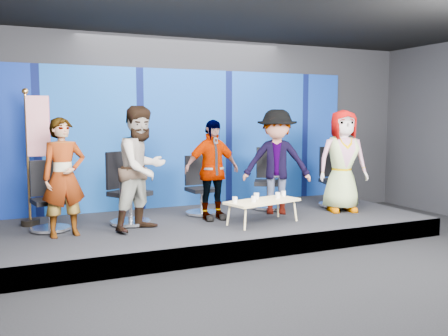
{
  "coord_description": "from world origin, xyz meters",
  "views": [
    {
      "loc": [
        -3.26,
        -5.07,
        2.03
      ],
      "look_at": [
        0.11,
        2.4,
        1.17
      ],
      "focal_mm": 40.0,
      "sensor_mm": 36.0,
      "label": 1
    }
  ],
  "objects_px": {
    "mug_c": "(256,196)",
    "mug_d": "(278,195)",
    "panelist_d": "(277,162)",
    "chair_a": "(49,208)",
    "panelist_a": "(64,177)",
    "chair_e": "(334,187)",
    "chair_d": "(268,189)",
    "flag_stand": "(35,153)",
    "mug_b": "(254,199)",
    "chair_c": "(201,195)",
    "coffee_table": "(263,202)",
    "mug_e": "(283,193)",
    "panelist_e": "(343,161)",
    "chair_b": "(127,201)",
    "panelist_b": "(142,169)",
    "panelist_c": "(212,170)",
    "mug_a": "(235,200)"
  },
  "relations": [
    {
      "from": "coffee_table",
      "to": "mug_b",
      "type": "distance_m",
      "value": 0.24
    },
    {
      "from": "mug_a",
      "to": "flag_stand",
      "type": "relative_size",
      "value": 0.04
    },
    {
      "from": "chair_a",
      "to": "mug_d",
      "type": "bearing_deg",
      "value": -22.06
    },
    {
      "from": "chair_b",
      "to": "panelist_c",
      "type": "distance_m",
      "value": 1.46
    },
    {
      "from": "mug_e",
      "to": "panelist_b",
      "type": "bearing_deg",
      "value": 177.04
    },
    {
      "from": "coffee_table",
      "to": "mug_a",
      "type": "bearing_deg",
      "value": -176.01
    },
    {
      "from": "chair_c",
      "to": "mug_e",
      "type": "xyz_separation_m",
      "value": [
        1.15,
        -0.9,
        0.08
      ]
    },
    {
      "from": "panelist_a",
      "to": "chair_c",
      "type": "xyz_separation_m",
      "value": [
        2.37,
        0.7,
        -0.52
      ]
    },
    {
      "from": "panelist_a",
      "to": "chair_e",
      "type": "distance_m",
      "value": 5.04
    },
    {
      "from": "chair_e",
      "to": "mug_c",
      "type": "distance_m",
      "value": 2.16
    },
    {
      "from": "panelist_e",
      "to": "mug_d",
      "type": "relative_size",
      "value": 19.2
    },
    {
      "from": "panelist_a",
      "to": "coffee_table",
      "type": "bearing_deg",
      "value": -16.78
    },
    {
      "from": "chair_d",
      "to": "coffee_table",
      "type": "bearing_deg",
      "value": -93.33
    },
    {
      "from": "flag_stand",
      "to": "chair_b",
      "type": "bearing_deg",
      "value": -6.91
    },
    {
      "from": "panelist_a",
      "to": "mug_b",
      "type": "height_order",
      "value": "panelist_a"
    },
    {
      "from": "coffee_table",
      "to": "chair_e",
      "type": "bearing_deg",
      "value": 21.87
    },
    {
      "from": "flag_stand",
      "to": "mug_d",
      "type": "bearing_deg",
      "value": -5.06
    },
    {
      "from": "mug_b",
      "to": "flag_stand",
      "type": "xyz_separation_m",
      "value": [
        -3.11,
        1.45,
        0.72
      ]
    },
    {
      "from": "flag_stand",
      "to": "mug_e",
      "type": "bearing_deg",
      "value": -2.14
    },
    {
      "from": "mug_c",
      "to": "panelist_d",
      "type": "bearing_deg",
      "value": 36.9
    },
    {
      "from": "panelist_b",
      "to": "panelist_c",
      "type": "distance_m",
      "value": 1.29
    },
    {
      "from": "chair_c",
      "to": "panelist_a",
      "type": "bearing_deg",
      "value": -167.42
    },
    {
      "from": "chair_d",
      "to": "mug_d",
      "type": "distance_m",
      "value": 1.12
    },
    {
      "from": "coffee_table",
      "to": "mug_d",
      "type": "xyz_separation_m",
      "value": [
        0.32,
        0.07,
        0.08
      ]
    },
    {
      "from": "mug_b",
      "to": "mug_d",
      "type": "distance_m",
      "value": 0.56
    },
    {
      "from": "flag_stand",
      "to": "panelist_e",
      "type": "bearing_deg",
      "value": 3.04
    },
    {
      "from": "chair_e",
      "to": "mug_b",
      "type": "bearing_deg",
      "value": -141.46
    },
    {
      "from": "chair_b",
      "to": "mug_b",
      "type": "bearing_deg",
      "value": -57.33
    },
    {
      "from": "mug_c",
      "to": "mug_d",
      "type": "relative_size",
      "value": 1.08
    },
    {
      "from": "chair_e",
      "to": "chair_d",
      "type": "bearing_deg",
      "value": -177.36
    },
    {
      "from": "panelist_b",
      "to": "mug_a",
      "type": "relative_size",
      "value": 20.27
    },
    {
      "from": "panelist_d",
      "to": "chair_a",
      "type": "bearing_deg",
      "value": -154.07
    },
    {
      "from": "panelist_a",
      "to": "chair_b",
      "type": "height_order",
      "value": "panelist_a"
    },
    {
      "from": "mug_d",
      "to": "chair_d",
      "type": "bearing_deg",
      "value": 68.64
    },
    {
      "from": "mug_e",
      "to": "flag_stand",
      "type": "height_order",
      "value": "flag_stand"
    },
    {
      "from": "chair_c",
      "to": "mug_e",
      "type": "height_order",
      "value": "chair_c"
    },
    {
      "from": "mug_e",
      "to": "chair_e",
      "type": "bearing_deg",
      "value": 21.58
    },
    {
      "from": "chair_e",
      "to": "mug_b",
      "type": "relative_size",
      "value": 12.23
    },
    {
      "from": "panelist_e",
      "to": "coffee_table",
      "type": "relative_size",
      "value": 1.39
    },
    {
      "from": "chair_b",
      "to": "panelist_e",
      "type": "xyz_separation_m",
      "value": [
        3.81,
        -0.51,
        0.54
      ]
    },
    {
      "from": "chair_b",
      "to": "mug_d",
      "type": "height_order",
      "value": "chair_b"
    },
    {
      "from": "mug_a",
      "to": "mug_c",
      "type": "bearing_deg",
      "value": 18.77
    },
    {
      "from": "mug_a",
      "to": "chair_e",
      "type": "bearing_deg",
      "value": 18.45
    },
    {
      "from": "chair_b",
      "to": "panelist_d",
      "type": "xyz_separation_m",
      "value": [
        2.61,
        -0.21,
        0.54
      ]
    },
    {
      "from": "mug_b",
      "to": "chair_c",
      "type": "bearing_deg",
      "value": 109.18
    },
    {
      "from": "chair_c",
      "to": "mug_a",
      "type": "height_order",
      "value": "chair_c"
    },
    {
      "from": "chair_c",
      "to": "coffee_table",
      "type": "bearing_deg",
      "value": -64.32
    },
    {
      "from": "mug_d",
      "to": "flag_stand",
      "type": "bearing_deg",
      "value": 160.66
    },
    {
      "from": "panelist_d",
      "to": "mug_a",
      "type": "bearing_deg",
      "value": -119.86
    },
    {
      "from": "panelist_a",
      "to": "flag_stand",
      "type": "relative_size",
      "value": 0.79
    }
  ]
}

